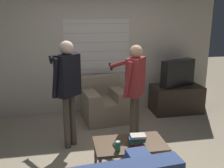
# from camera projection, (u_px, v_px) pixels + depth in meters

# --- Properties ---
(ground_plane) EXTENTS (16.00, 16.00, 0.00)m
(ground_plane) POSITION_uv_depth(u_px,v_px,m) (113.00, 158.00, 3.87)
(ground_plane) COLOR gray
(wall_back) EXTENTS (5.20, 0.08, 2.55)m
(wall_back) POSITION_uv_depth(u_px,v_px,m) (94.00, 52.00, 5.46)
(wall_back) COLOR beige
(wall_back) RESTS_ON ground_plane
(armchair_beige) EXTENTS (0.91, 0.89, 0.85)m
(armchair_beige) POSITION_uv_depth(u_px,v_px,m) (103.00, 103.00, 5.20)
(armchair_beige) COLOR gray
(armchair_beige) RESTS_ON ground_plane
(coffee_table) EXTENTS (0.95, 0.55, 0.40)m
(coffee_table) POSITION_uv_depth(u_px,v_px,m) (130.00, 145.00, 3.50)
(coffee_table) COLOR brown
(coffee_table) RESTS_ON ground_plane
(tv_stand) EXTENTS (1.04, 0.60, 0.58)m
(tv_stand) POSITION_uv_depth(u_px,v_px,m) (176.00, 99.00, 5.61)
(tv_stand) COLOR #33281E
(tv_stand) RESTS_ON ground_plane
(tv) EXTENTS (0.80, 0.47, 0.55)m
(tv) POSITION_uv_depth(u_px,v_px,m) (178.00, 73.00, 5.46)
(tv) COLOR black
(tv) RESTS_ON tv_stand
(person_left_standing) EXTENTS (0.50, 0.80, 1.68)m
(person_left_standing) POSITION_uv_depth(u_px,v_px,m) (67.00, 82.00, 3.95)
(person_left_standing) COLOR #4C4233
(person_left_standing) RESTS_ON ground_plane
(person_right_standing) EXTENTS (0.54, 0.74, 1.60)m
(person_right_standing) POSITION_uv_depth(u_px,v_px,m) (135.00, 83.00, 4.13)
(person_right_standing) COLOR #4C4233
(person_right_standing) RESTS_ON ground_plane
(book_stack) EXTENTS (0.23, 0.18, 0.13)m
(book_stack) POSITION_uv_depth(u_px,v_px,m) (137.00, 139.00, 3.44)
(book_stack) COLOR maroon
(book_stack) RESTS_ON coffee_table
(soda_can) EXTENTS (0.07, 0.07, 0.13)m
(soda_can) POSITION_uv_depth(u_px,v_px,m) (118.00, 146.00, 3.27)
(soda_can) COLOR #238E47
(soda_can) RESTS_ON coffee_table
(spare_remote) EXTENTS (0.06, 0.13, 0.02)m
(spare_remote) POSITION_uv_depth(u_px,v_px,m) (116.00, 146.00, 3.37)
(spare_remote) COLOR black
(spare_remote) RESTS_ON coffee_table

